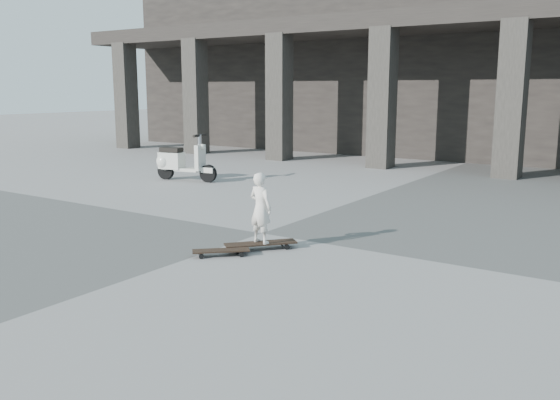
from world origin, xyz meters
The scene contains 6 objects.
ground centered at (0.00, 0.00, 0.00)m, with size 90.00×90.00×0.00m, color #4A4A48.
colonnade centered at (0.00, 13.77, 3.03)m, with size 28.00×8.82×6.00m.
longboard centered at (0.55, -0.80, 0.08)m, with size 0.86×0.95×0.10m.
skateboard_spare centered at (0.30, -1.39, 0.07)m, with size 0.71×0.68×0.09m.
child centered at (0.55, -0.80, 0.61)m, with size 0.37×0.24×1.02m, color silver.
scooter centered at (-5.07, 3.40, 0.47)m, with size 1.69×0.68×1.18m.
Camera 1 is at (5.37, -7.51, 2.28)m, focal length 38.00 mm.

